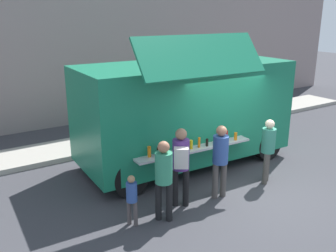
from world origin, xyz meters
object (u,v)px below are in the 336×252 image
object	(u,v)px
customer_front_ordering	(220,155)
customer_rear_waiting	(164,174)
customer_extra_browsing	(268,146)
trash_bin	(239,109)
food_truck_main	(185,110)
customer_mid_with_backpack	(181,160)
child_near_queue	(132,196)

from	to	relation	value
customer_front_ordering	customer_rear_waiting	bearing A→B (deg)	101.96
customer_front_ordering	customer_extra_browsing	bearing A→B (deg)	-84.51
customer_front_ordering	trash_bin	bearing A→B (deg)	-40.54
food_truck_main	trash_bin	size ratio (longest dim) A/B	6.14
trash_bin	customer_mid_with_backpack	xyz separation A→B (m)	(-5.78, -4.30, 0.61)
trash_bin	food_truck_main	bearing A→B (deg)	-151.40
customer_rear_waiting	child_near_queue	distance (m)	0.75
customer_front_ordering	customer_extra_browsing	xyz separation A→B (m)	(1.49, -0.03, -0.05)
customer_front_ordering	customer_mid_with_backpack	distance (m)	0.99
customer_rear_waiting	customer_extra_browsing	bearing A→B (deg)	-42.48
customer_extra_browsing	customer_front_ordering	bearing A→B (deg)	55.11
trash_bin	customer_front_ordering	bearing A→B (deg)	-137.27
customer_mid_with_backpack	customer_extra_browsing	world-z (taller)	customer_mid_with_backpack
food_truck_main	customer_extra_browsing	distance (m)	2.41
customer_mid_with_backpack	customer_rear_waiting	bearing A→B (deg)	148.01
trash_bin	customer_rear_waiting	xyz separation A→B (m)	(-6.38, -4.58, 0.54)
trash_bin	customer_rear_waiting	distance (m)	7.87
trash_bin	customer_extra_browsing	world-z (taller)	customer_extra_browsing
customer_rear_waiting	customer_mid_with_backpack	bearing A→B (deg)	-20.16
customer_extra_browsing	food_truck_main	bearing A→B (deg)	-9.78
customer_rear_waiting	food_truck_main	bearing A→B (deg)	2.19
trash_bin	customer_front_ordering	distance (m)	6.56
customer_front_ordering	child_near_queue	size ratio (longest dim) A/B	1.60
trash_bin	customer_extra_browsing	bearing A→B (deg)	-126.55
food_truck_main	customer_rear_waiting	bearing A→B (deg)	-131.27
customer_mid_with_backpack	trash_bin	bearing A→B (deg)	-19.73
food_truck_main	customer_mid_with_backpack	xyz separation A→B (m)	(-1.52, -1.98, -0.45)
customer_mid_with_backpack	child_near_queue	distance (m)	1.30
trash_bin	customer_rear_waiting	world-z (taller)	customer_rear_waiting
food_truck_main	customer_rear_waiting	xyz separation A→B (m)	(-2.12, -2.25, -0.51)
food_truck_main	customer_mid_with_backpack	world-z (taller)	food_truck_main
trash_bin	child_near_queue	xyz separation A→B (m)	(-7.00, -4.40, 0.17)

